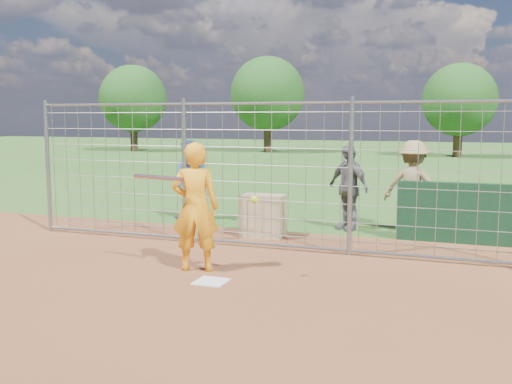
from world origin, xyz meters
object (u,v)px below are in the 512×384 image
at_px(bystander_c, 413,186).
at_px(equipment_bin, 263,216).
at_px(bystander_a, 191,181).
at_px(bystander_b, 348,187).
at_px(batter, 195,207).

distance_m(bystander_c, equipment_bin, 3.09).
bearing_deg(bystander_c, equipment_bin, 37.04).
bearing_deg(bystander_c, bystander_a, 12.18).
bearing_deg(bystander_c, bystander_b, 20.11).
relative_size(batter, bystander_b, 1.10).
height_order(batter, bystander_a, batter).
distance_m(batter, equipment_bin, 2.72).
bearing_deg(equipment_bin, bystander_c, 27.72).
relative_size(batter, bystander_c, 1.06).
xyz_separation_m(batter, equipment_bin, (0.13, 2.66, -0.56)).
distance_m(bystander_a, bystander_c, 4.70).
xyz_separation_m(batter, bystander_c, (2.76, 4.20, -0.05)).
relative_size(batter, bystander_a, 1.08).
xyz_separation_m(bystander_b, equipment_bin, (-1.39, -1.24, -0.47)).
xyz_separation_m(bystander_b, bystander_c, (1.24, 0.30, 0.04)).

